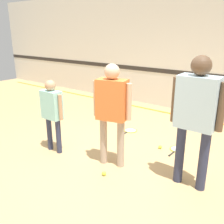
{
  "coord_description": "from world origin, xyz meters",
  "views": [
    {
      "loc": [
        2.4,
        -2.98,
        2.09
      ],
      "look_at": [
        0.19,
        -0.09,
        0.9
      ],
      "focal_mm": 40.0,
      "sensor_mm": 36.0,
      "label": 1
    }
  ],
  "objects_px": {
    "racket_second_spare": "(130,131)",
    "racket_spare_on_floor": "(177,149)",
    "person_instructor": "(112,105)",
    "tennis_ball_by_spare_racket": "(160,147)",
    "person_student_left": "(52,109)",
    "person_student_right": "(196,110)",
    "tennis_ball_near_instructor": "(104,173)"
  },
  "relations": [
    {
      "from": "person_instructor",
      "to": "tennis_ball_by_spare_racket",
      "type": "distance_m",
      "value": 1.44
    },
    {
      "from": "person_instructor",
      "to": "tennis_ball_by_spare_racket",
      "type": "relative_size",
      "value": 24.81
    },
    {
      "from": "person_student_right",
      "to": "racket_spare_on_floor",
      "type": "relative_size",
      "value": 3.74
    },
    {
      "from": "person_student_left",
      "to": "tennis_ball_near_instructor",
      "type": "height_order",
      "value": "person_student_left"
    },
    {
      "from": "tennis_ball_by_spare_racket",
      "to": "person_student_right",
      "type": "bearing_deg",
      "value": -43.03
    },
    {
      "from": "person_instructor",
      "to": "person_student_right",
      "type": "xyz_separation_m",
      "value": [
        1.21,
        0.2,
        0.11
      ]
    },
    {
      "from": "tennis_ball_near_instructor",
      "to": "person_instructor",
      "type": "bearing_deg",
      "value": 107.83
    },
    {
      "from": "person_student_right",
      "to": "racket_second_spare",
      "type": "relative_size",
      "value": 3.45
    },
    {
      "from": "racket_second_spare",
      "to": "racket_spare_on_floor",
      "type": "bearing_deg",
      "value": 80.98
    },
    {
      "from": "person_instructor",
      "to": "person_student_left",
      "type": "bearing_deg",
      "value": 178.51
    },
    {
      "from": "person_student_right",
      "to": "tennis_ball_by_spare_racket",
      "type": "bearing_deg",
      "value": -43.42
    },
    {
      "from": "racket_spare_on_floor",
      "to": "tennis_ball_by_spare_racket",
      "type": "height_order",
      "value": "tennis_ball_by_spare_racket"
    },
    {
      "from": "racket_spare_on_floor",
      "to": "tennis_ball_near_instructor",
      "type": "height_order",
      "value": "tennis_ball_near_instructor"
    },
    {
      "from": "person_instructor",
      "to": "tennis_ball_near_instructor",
      "type": "bearing_deg",
      "value": -86.15
    },
    {
      "from": "racket_second_spare",
      "to": "tennis_ball_by_spare_racket",
      "type": "distance_m",
      "value": 0.99
    },
    {
      "from": "person_instructor",
      "to": "tennis_ball_by_spare_racket",
      "type": "bearing_deg",
      "value": 55.52
    },
    {
      "from": "person_student_left",
      "to": "tennis_ball_near_instructor",
      "type": "relative_size",
      "value": 19.76
    },
    {
      "from": "person_instructor",
      "to": "racket_second_spare",
      "type": "height_order",
      "value": "person_instructor"
    },
    {
      "from": "racket_spare_on_floor",
      "to": "tennis_ball_near_instructor",
      "type": "xyz_separation_m",
      "value": [
        -0.53,
        -1.47,
        0.02
      ]
    },
    {
      "from": "person_instructor",
      "to": "tennis_ball_by_spare_racket",
      "type": "xyz_separation_m",
      "value": [
        0.37,
        0.99,
        -0.98
      ]
    },
    {
      "from": "racket_spare_on_floor",
      "to": "tennis_ball_near_instructor",
      "type": "relative_size",
      "value": 7.34
    },
    {
      "from": "person_instructor",
      "to": "racket_spare_on_floor",
      "type": "height_order",
      "value": "person_instructor"
    },
    {
      "from": "person_student_right",
      "to": "racket_second_spare",
      "type": "distance_m",
      "value": 2.38
    },
    {
      "from": "person_instructor",
      "to": "racket_second_spare",
      "type": "relative_size",
      "value": 3.12
    },
    {
      "from": "person_instructor",
      "to": "racket_spare_on_floor",
      "type": "relative_size",
      "value": 3.38
    },
    {
      "from": "tennis_ball_near_instructor",
      "to": "tennis_ball_by_spare_racket",
      "type": "bearing_deg",
      "value": 79.01
    },
    {
      "from": "racket_spare_on_floor",
      "to": "person_instructor",
      "type": "bearing_deg",
      "value": -27.81
    },
    {
      "from": "tennis_ball_by_spare_racket",
      "to": "person_student_left",
      "type": "bearing_deg",
      "value": -140.24
    },
    {
      "from": "person_student_left",
      "to": "racket_second_spare",
      "type": "relative_size",
      "value": 2.49
    },
    {
      "from": "person_student_right",
      "to": "tennis_ball_near_instructor",
      "type": "xyz_separation_m",
      "value": [
        -1.1,
        -0.55,
        -1.09
      ]
    },
    {
      "from": "person_student_left",
      "to": "person_student_right",
      "type": "bearing_deg",
      "value": 9.39
    },
    {
      "from": "racket_spare_on_floor",
      "to": "racket_second_spare",
      "type": "bearing_deg",
      "value": -99.43
    }
  ]
}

